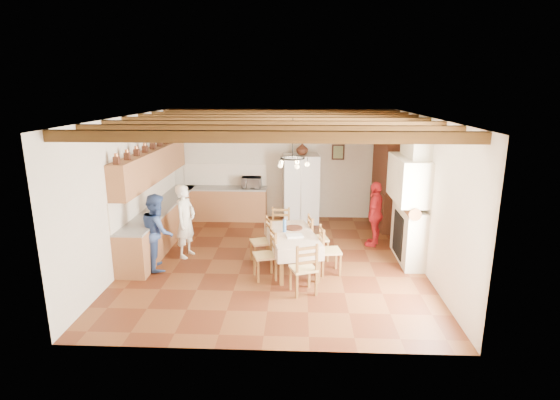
{
  "coord_description": "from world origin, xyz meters",
  "views": [
    {
      "loc": [
        0.49,
        -8.6,
        3.56
      ],
      "look_at": [
        0.1,
        0.3,
        1.25
      ],
      "focal_mm": 28.0,
      "sensor_mm": 36.0,
      "label": 1
    }
  ],
  "objects_px": {
    "chair_left_near": "(265,254)",
    "refrigerator": "(301,189)",
    "hutch": "(387,185)",
    "microwave": "(252,182)",
    "chair_end_near": "(303,267)",
    "chair_end_far": "(280,230)",
    "person_man": "(186,221)",
    "chair_left_far": "(261,241)",
    "dining_table": "(292,237)",
    "person_woman_blue": "(158,231)",
    "chair_right_far": "(318,238)",
    "chair_right_near": "(330,250)",
    "person_woman_red": "(375,214)"
  },
  "relations": [
    {
      "from": "chair_right_near",
      "to": "chair_right_far",
      "type": "height_order",
      "value": "same"
    },
    {
      "from": "refrigerator",
      "to": "chair_left_near",
      "type": "bearing_deg",
      "value": -105.19
    },
    {
      "from": "hutch",
      "to": "chair_right_far",
      "type": "height_order",
      "value": "hutch"
    },
    {
      "from": "dining_table",
      "to": "chair_end_far",
      "type": "height_order",
      "value": "chair_end_far"
    },
    {
      "from": "refrigerator",
      "to": "chair_right_far",
      "type": "height_order",
      "value": "refrigerator"
    },
    {
      "from": "dining_table",
      "to": "microwave",
      "type": "height_order",
      "value": "microwave"
    },
    {
      "from": "hutch",
      "to": "chair_end_near",
      "type": "distance_m",
      "value": 4.46
    },
    {
      "from": "chair_left_far",
      "to": "dining_table",
      "type": "bearing_deg",
      "value": 51.13
    },
    {
      "from": "chair_left_far",
      "to": "chair_end_far",
      "type": "bearing_deg",
      "value": 133.53
    },
    {
      "from": "chair_left_near",
      "to": "chair_end_near",
      "type": "bearing_deg",
      "value": 34.15
    },
    {
      "from": "refrigerator",
      "to": "microwave",
      "type": "distance_m",
      "value": 1.36
    },
    {
      "from": "chair_left_far",
      "to": "chair_end_far",
      "type": "distance_m",
      "value": 0.8
    },
    {
      "from": "hutch",
      "to": "refrigerator",
      "type": "bearing_deg",
      "value": 162.15
    },
    {
      "from": "dining_table",
      "to": "chair_left_far",
      "type": "bearing_deg",
      "value": 160.11
    },
    {
      "from": "chair_right_near",
      "to": "person_man",
      "type": "relative_size",
      "value": 0.61
    },
    {
      "from": "chair_end_far",
      "to": "microwave",
      "type": "bearing_deg",
      "value": 111.49
    },
    {
      "from": "chair_left_near",
      "to": "microwave",
      "type": "distance_m",
      "value": 3.92
    },
    {
      "from": "microwave",
      "to": "chair_right_near",
      "type": "bearing_deg",
      "value": -62.1
    },
    {
      "from": "dining_table",
      "to": "person_man",
      "type": "relative_size",
      "value": 1.16
    },
    {
      "from": "chair_left_near",
      "to": "chair_right_near",
      "type": "xyz_separation_m",
      "value": [
        1.26,
        0.3,
        0.0
      ]
    },
    {
      "from": "person_woman_blue",
      "to": "person_man",
      "type": "bearing_deg",
      "value": -52.25
    },
    {
      "from": "chair_left_near",
      "to": "person_woman_red",
      "type": "distance_m",
      "value": 3.08
    },
    {
      "from": "chair_end_far",
      "to": "person_woman_blue",
      "type": "bearing_deg",
      "value": -155.56
    },
    {
      "from": "chair_left_far",
      "to": "chair_end_near",
      "type": "height_order",
      "value": "same"
    },
    {
      "from": "chair_left_near",
      "to": "person_man",
      "type": "relative_size",
      "value": 0.61
    },
    {
      "from": "chair_right_far",
      "to": "chair_end_near",
      "type": "bearing_deg",
      "value": 157.53
    },
    {
      "from": "chair_left_far",
      "to": "chair_right_near",
      "type": "height_order",
      "value": "same"
    },
    {
      "from": "chair_end_far",
      "to": "person_man",
      "type": "xyz_separation_m",
      "value": [
        -2.01,
        -0.41,
        0.31
      ]
    },
    {
      "from": "person_woman_blue",
      "to": "person_woman_red",
      "type": "distance_m",
      "value": 4.81
    },
    {
      "from": "hutch",
      "to": "chair_right_far",
      "type": "xyz_separation_m",
      "value": [
        -1.84,
        -2.25,
        -0.65
      ]
    },
    {
      "from": "person_woman_blue",
      "to": "microwave",
      "type": "bearing_deg",
      "value": -44.49
    },
    {
      "from": "chair_right_far",
      "to": "chair_right_near",
      "type": "bearing_deg",
      "value": -174.85
    },
    {
      "from": "refrigerator",
      "to": "person_woman_red",
      "type": "relative_size",
      "value": 1.22
    },
    {
      "from": "hutch",
      "to": "dining_table",
      "type": "xyz_separation_m",
      "value": [
        -2.38,
        -2.75,
        -0.47
      ]
    },
    {
      "from": "chair_left_near",
      "to": "chair_left_far",
      "type": "xyz_separation_m",
      "value": [
        -0.14,
        0.75,
        0.0
      ]
    },
    {
      "from": "hutch",
      "to": "chair_left_near",
      "type": "bearing_deg",
      "value": -138.62
    },
    {
      "from": "chair_right_near",
      "to": "chair_right_far",
      "type": "relative_size",
      "value": 1.0
    },
    {
      "from": "chair_right_far",
      "to": "chair_left_far",
      "type": "bearing_deg",
      "value": 91.34
    },
    {
      "from": "hutch",
      "to": "microwave",
      "type": "relative_size",
      "value": 4.27
    },
    {
      "from": "hutch",
      "to": "microwave",
      "type": "distance_m",
      "value": 3.59
    },
    {
      "from": "person_woman_blue",
      "to": "person_woman_red",
      "type": "xyz_separation_m",
      "value": [
        4.56,
        1.51,
        -0.02
      ]
    },
    {
      "from": "chair_right_far",
      "to": "hutch",
      "type": "bearing_deg",
      "value": -50.29
    },
    {
      "from": "refrigerator",
      "to": "chair_left_far",
      "type": "bearing_deg",
      "value": -110.32
    },
    {
      "from": "person_man",
      "to": "chair_left_near",
      "type": "bearing_deg",
      "value": -104.7
    },
    {
      "from": "chair_right_near",
      "to": "person_woman_red",
      "type": "relative_size",
      "value": 0.64
    },
    {
      "from": "refrigerator",
      "to": "chair_right_far",
      "type": "bearing_deg",
      "value": -86.91
    },
    {
      "from": "chair_right_near",
      "to": "person_man",
      "type": "xyz_separation_m",
      "value": [
        -3.03,
        0.75,
        0.31
      ]
    },
    {
      "from": "chair_left_near",
      "to": "refrigerator",
      "type": "bearing_deg",
      "value": 152.39
    },
    {
      "from": "chair_end_near",
      "to": "chair_end_far",
      "type": "relative_size",
      "value": 1.0
    },
    {
      "from": "hutch",
      "to": "chair_left_near",
      "type": "relative_size",
      "value": 2.36
    }
  ]
}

